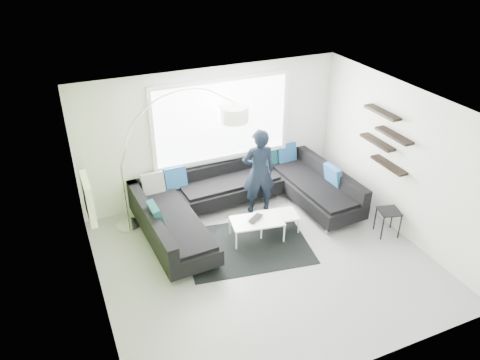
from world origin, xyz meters
name	(u,v)px	position (x,y,z in m)	size (l,w,h in m)	color
ground	(264,260)	(0.00, 0.00, 0.00)	(5.50, 5.50, 0.00)	gray
room_shell	(264,164)	(0.04, 0.21, 1.81)	(5.54, 5.04, 2.82)	silver
sectional_sofa	(247,202)	(0.25, 1.33, 0.39)	(4.20, 2.74, 0.88)	black
rug	(247,246)	(-0.11, 0.50, 0.01)	(2.21, 1.61, 0.01)	black
coffee_table	(267,225)	(0.39, 0.70, 0.20)	(1.23, 0.71, 0.40)	white
arc_lamp	(121,166)	(-1.98, 1.99, 1.33)	(2.49, 0.91, 2.66)	white
side_table	(387,222)	(2.48, -0.20, 0.26)	(0.38, 0.38, 0.52)	black
person	(259,172)	(0.58, 1.50, 0.91)	(0.73, 0.55, 1.81)	black
laptop	(258,219)	(0.17, 0.66, 0.42)	(0.42, 0.39, 0.03)	black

